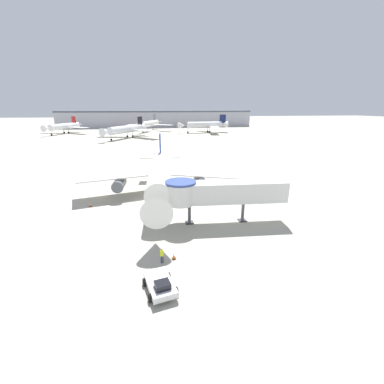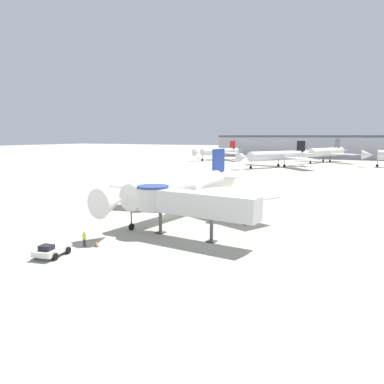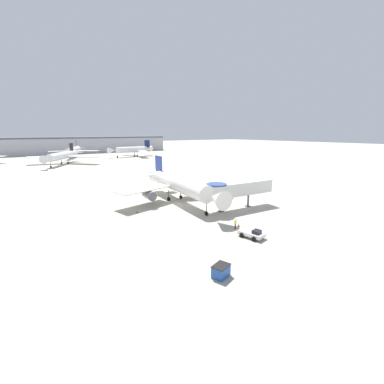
{
  "view_description": "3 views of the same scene",
  "coord_description": "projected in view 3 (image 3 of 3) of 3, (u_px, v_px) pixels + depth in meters",
  "views": [
    {
      "loc": [
        -0.46,
        -40.94,
        15.36
      ],
      "look_at": [
        6.15,
        -5.91,
        3.52
      ],
      "focal_mm": 24.0,
      "sensor_mm": 36.0,
      "label": 1
    },
    {
      "loc": [
        30.51,
        -48.48,
        12.4
      ],
      "look_at": [
        4.94,
        0.41,
        4.07
      ],
      "focal_mm": 35.0,
      "sensor_mm": 36.0,
      "label": 2
    },
    {
      "loc": [
        -29.24,
        -47.77,
        16.26
      ],
      "look_at": [
        2.08,
        -2.87,
        3.47
      ],
      "focal_mm": 24.0,
      "sensor_mm": 36.0,
      "label": 3
    }
  ],
  "objects": [
    {
      "name": "traffic_cone_port_wing",
      "position": [
        137.0,
        211.0,
        52.98
      ],
      "size": [
        0.39,
        0.39,
        0.64
      ],
      "color": "black",
      "rests_on": "ground_plane"
    },
    {
      "name": "terminal_building",
      "position": [
        74.0,
        145.0,
        203.19
      ],
      "size": [
        149.77,
        19.18,
        12.64
      ],
      "color": "#A8A8B2",
      "rests_on": "ground_plane"
    },
    {
      "name": "ground_crew_marshaller",
      "position": [
        235.0,
        223.0,
        44.08
      ],
      "size": [
        0.35,
        0.23,
        1.71
      ],
      "rotation": [
        0.0,
        0.0,
        3.28
      ],
      "color": "#1E2338",
      "rests_on": "ground_plane"
    },
    {
      "name": "traffic_cone_near_nose",
      "position": [
        239.0,
        225.0,
        45.33
      ],
      "size": [
        0.43,
        0.43,
        0.71
      ],
      "color": "black",
      "rests_on": "ground_plane"
    },
    {
      "name": "traffic_cone_starboard_wing",
      "position": [
        221.0,
        196.0,
        65.73
      ],
      "size": [
        0.49,
        0.49,
        0.8
      ],
      "color": "black",
      "rests_on": "ground_plane"
    },
    {
      "name": "ground_plane",
      "position": [
        177.0,
        206.0,
        58.14
      ],
      "size": [
        800.0,
        800.0,
        0.0
      ],
      "primitive_type": "plane",
      "color": "#A8A393"
    },
    {
      "name": "background_jet_black_tail",
      "position": [
        62.0,
        156.0,
        131.23
      ],
      "size": [
        33.5,
        33.77,
        10.32
      ],
      "rotation": [
        0.0,
        0.0,
        -0.54
      ],
      "color": "silver",
      "rests_on": "ground_plane"
    },
    {
      "name": "pushback_tug_white",
      "position": [
        252.0,
        233.0,
        40.51
      ],
      "size": [
        3.04,
        4.31,
        1.42
      ],
      "rotation": [
        0.0,
        0.0,
        0.2
      ],
      "color": "silver",
      "rests_on": "ground_plane"
    },
    {
      "name": "jet_bridge",
      "position": [
        236.0,
        189.0,
        54.82
      ],
      "size": [
        16.6,
        4.61,
        6.08
      ],
      "rotation": [
        0.0,
        0.0,
        -0.09
      ],
      "color": "silver",
      "rests_on": "ground_plane"
    },
    {
      "name": "service_container_blue",
      "position": [
        221.0,
        271.0,
        29.45
      ],
      "size": [
        2.47,
        2.12,
        1.44
      ],
      "rotation": [
        0.0,
        0.0,
        0.32
      ],
      "color": "#234C9E",
      "rests_on": "ground_plane"
    },
    {
      "name": "background_jet_gray_tail",
      "position": [
        73.0,
        150.0,
        168.29
      ],
      "size": [
        30.25,
        32.03,
        10.91
      ],
      "rotation": [
        0.0,
        0.0,
        -0.37
      ],
      "color": "white",
      "rests_on": "ground_plane"
    },
    {
      "name": "main_airplane",
      "position": [
        179.0,
        184.0,
        60.43
      ],
      "size": [
        29.99,
        32.9,
        10.04
      ],
      "rotation": [
        0.0,
        0.0,
        -0.09
      ],
      "color": "white",
      "rests_on": "ground_plane"
    },
    {
      "name": "background_jet_navy_tail",
      "position": [
        133.0,
        150.0,
        174.0
      ],
      "size": [
        32.48,
        32.68,
        10.86
      ],
      "rotation": [
        0.0,
        0.0,
        -1.44
      ],
      "color": "white",
      "rests_on": "ground_plane"
    }
  ]
}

